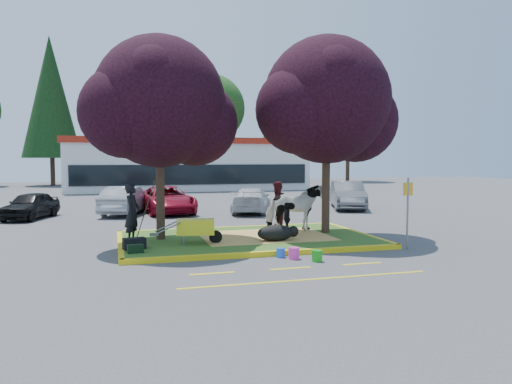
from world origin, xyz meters
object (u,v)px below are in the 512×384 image
object	(u,v)px
handler	(132,213)
car_silver	(126,200)
cow	(294,208)
wheelbarrow	(196,227)
calf	(276,233)
bucket_pink	(294,253)
sign_post	(408,206)
bucket_blue	(281,253)
car_black	(30,205)
bucket_green	(317,256)

from	to	relation	value
handler	car_silver	bearing A→B (deg)	20.56
cow	wheelbarrow	bearing A→B (deg)	119.11
calf	bucket_pink	bearing A→B (deg)	-88.07
sign_post	cow	bearing A→B (deg)	125.89
cow	bucket_pink	size ratio (longest dim) A/B	6.26
wheelbarrow	cow	bearing A→B (deg)	33.75
cow	calf	world-z (taller)	cow
cow	wheelbarrow	distance (m)	4.18
calf	bucket_blue	world-z (taller)	calf
calf	car_black	bearing A→B (deg)	137.90
bucket_pink	calf	bearing A→B (deg)	85.66
car_black	wheelbarrow	bearing A→B (deg)	-38.68
sign_post	bucket_pink	size ratio (longest dim) A/B	6.86
calf	car_black	xyz separation A→B (m)	(-8.55, 9.62, 0.21)
handler	sign_post	bearing A→B (deg)	-87.78
car_silver	wheelbarrow	bearing A→B (deg)	119.30
bucket_green	bucket_blue	bearing A→B (deg)	133.36
bucket_blue	calf	bearing A→B (deg)	76.30
calf	wheelbarrow	xyz separation A→B (m)	(-2.50, 0.12, 0.27)
calf	wheelbarrow	distance (m)	2.52
bucket_blue	car_silver	bearing A→B (deg)	107.96
cow	sign_post	xyz separation A→B (m)	(2.35, -3.49, 0.33)
cow	sign_post	distance (m)	4.22
calf	cow	bearing A→B (deg)	60.47
sign_post	bucket_blue	size ratio (longest dim) A/B	8.44
bucket_green	cow	bearing A→B (deg)	77.37
cow	bucket_pink	bearing A→B (deg)	164.59
cow	calf	distance (m)	2.31
cow	bucket_green	size ratio (longest dim) A/B	6.53
bucket_blue	car_black	xyz separation A→B (m)	(-8.12, 11.39, 0.48)
wheelbarrow	sign_post	bearing A→B (deg)	-6.45
wheelbarrow	sign_post	size ratio (longest dim) A/B	0.92
bucket_pink	car_silver	xyz separation A→B (m)	(-4.18, 12.36, 0.53)
wheelbarrow	car_black	bearing A→B (deg)	132.29
cow	bucket_blue	xyz separation A→B (m)	(-1.74, -3.59, -0.86)
wheelbarrow	sign_post	xyz separation A→B (m)	(6.15, -1.80, 0.65)
bucket_pink	bucket_blue	world-z (taller)	bucket_pink
calf	wheelbarrow	size ratio (longest dim) A/B	0.59
bucket_pink	bucket_blue	bearing A→B (deg)	130.93
car_black	car_silver	distance (m)	4.26
sign_post	car_black	distance (m)	16.64
handler	sign_post	world-z (taller)	sign_post
calf	handler	xyz separation A→B (m)	(-4.35, 0.99, 0.66)
bucket_green	car_black	bearing A→B (deg)	126.04
sign_post	bucket_green	xyz separation A→B (m)	(-3.33, -0.90, -1.17)
bucket_green	bucket_blue	size ratio (longest dim) A/B	1.18
car_silver	calf	bearing A→B (deg)	131.95
wheelbarrow	bucket_pink	bearing A→B (deg)	-33.52
handler	bucket_blue	xyz separation A→B (m)	(3.92, -2.76, -0.94)
car_black	car_silver	bearing A→B (deg)	27.66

